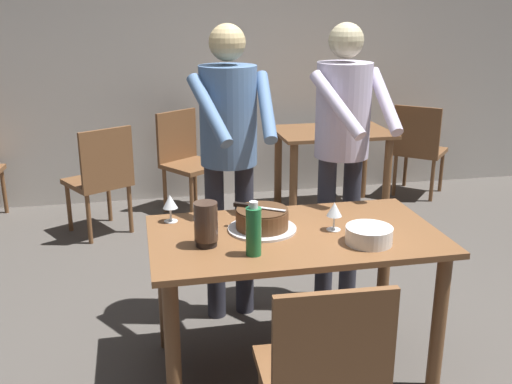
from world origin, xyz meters
name	(u,v)px	position (x,y,z in m)	size (l,w,h in m)	color
ground_plane	(292,365)	(0.00, 0.00, 0.00)	(14.00, 14.00, 0.00)	#4C4742
back_wall	(211,55)	(0.00, 3.02, 1.35)	(10.00, 0.12, 2.70)	beige
main_dining_table	(294,256)	(0.00, 0.00, 0.62)	(1.42, 0.80, 0.75)	brown
cake_on_platter	(262,220)	(-0.15, 0.07, 0.80)	(0.34, 0.34, 0.11)	silver
cake_knife	(249,206)	(-0.21, 0.11, 0.87)	(0.24, 0.17, 0.02)	silver
plate_stack	(369,235)	(0.30, -0.19, 0.79)	(0.22, 0.22, 0.08)	white
wine_glass_near	(335,211)	(0.20, 0.00, 0.85)	(0.08, 0.08, 0.14)	silver
wine_glass_far	(170,203)	(-0.58, 0.28, 0.85)	(0.08, 0.08, 0.14)	silver
water_bottle	(254,231)	(-0.25, -0.21, 0.86)	(0.07, 0.07, 0.25)	#1E6B38
hurricane_lamp	(206,224)	(-0.44, -0.07, 0.86)	(0.11, 0.11, 0.21)	black
person_cutting_cake	(229,142)	(-0.22, 0.61, 1.08)	(0.46, 0.57, 1.72)	#2D2D38
person_standing_beside	(343,136)	(0.46, 0.64, 1.08)	(0.46, 0.57, 1.72)	#2D2D38
chair_near_side	(322,374)	(-0.10, -0.78, 0.49)	(0.46, 0.46, 0.90)	brown
background_table	(332,148)	(0.98, 2.32, 0.58)	(1.00, 0.70, 0.74)	brown
background_chair_1	(187,158)	(-0.30, 2.58, 0.49)	(0.61, 0.61, 0.90)	brown
background_chair_2	(419,147)	(1.94, 2.54, 0.49)	(0.62, 0.62, 0.90)	brown
background_chair_3	(101,177)	(-1.03, 2.11, 0.49)	(0.60, 0.60, 0.90)	brown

